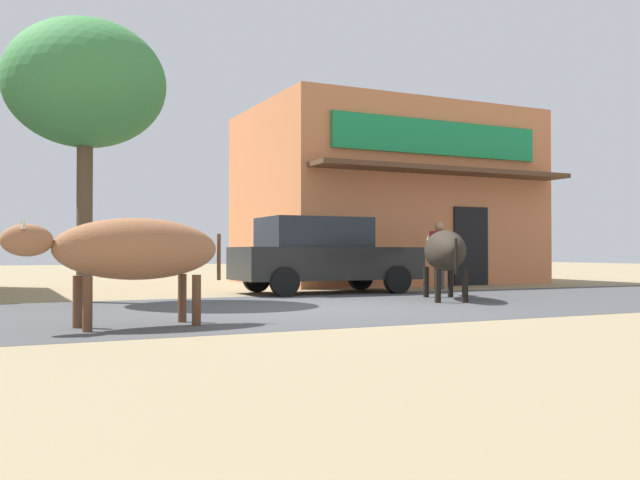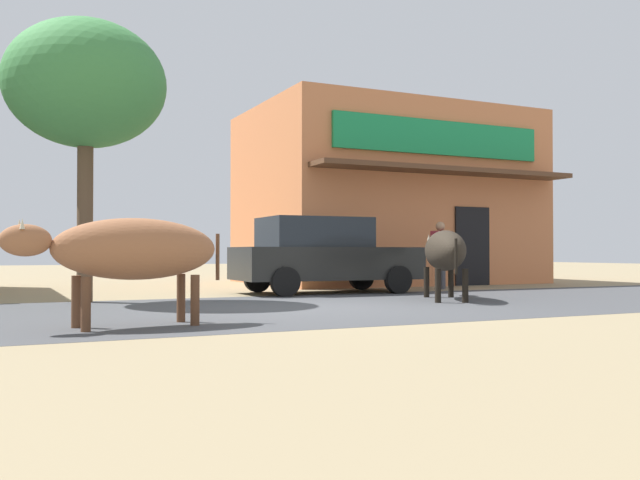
{
  "view_description": "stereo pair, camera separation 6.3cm",
  "coord_description": "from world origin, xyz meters",
  "views": [
    {
      "loc": [
        -4.79,
        -10.22,
        0.9
      ],
      "look_at": [
        0.51,
        0.81,
        1.11
      ],
      "focal_mm": 39.11,
      "sensor_mm": 36.0,
      "label": 1
    },
    {
      "loc": [
        -4.73,
        -10.24,
        0.9
      ],
      "look_at": [
        0.51,
        0.81,
        1.11
      ],
      "focal_mm": 39.11,
      "sensor_mm": 36.0,
      "label": 2
    }
  ],
  "objects": [
    {
      "name": "pedestrian_by_shop",
      "position": [
        5.08,
        3.67,
        0.95
      ],
      "size": [
        0.41,
        0.61,
        1.63
      ],
      "color": "#3F3F47",
      "rests_on": "ground"
    },
    {
      "name": "cow_near_brown",
      "position": [
        -3.2,
        -1.74,
        0.92
      ],
      "size": [
        2.6,
        0.9,
        1.31
      ],
      "color": "#975E3D",
      "rests_on": "ground"
    },
    {
      "name": "parked_hatchback_car",
      "position": [
        1.83,
        3.46,
        0.84
      ],
      "size": [
        4.04,
        2.0,
        1.64
      ],
      "color": "black",
      "rests_on": "ground"
    },
    {
      "name": "roadside_tree",
      "position": [
        -3.2,
        2.8,
        3.88
      ],
      "size": [
        2.85,
        2.85,
        5.05
      ],
      "color": "brown",
      "rests_on": "ground"
    },
    {
      "name": "cow_far_dark",
      "position": [
        2.97,
        0.56,
        0.91
      ],
      "size": [
        1.67,
        2.72,
        1.3
      ],
      "color": "#2C241C",
      "rests_on": "ground"
    },
    {
      "name": "storefront_right_club",
      "position": [
        5.89,
        7.58,
        2.49
      ],
      "size": [
        7.86,
        6.35,
        4.98
      ],
      "color": "#D07A4B",
      "rests_on": "ground"
    },
    {
      "name": "asphalt_road",
      "position": [
        0.0,
        0.0,
        0.0
      ],
      "size": [
        72.0,
        5.94,
        0.0
      ],
      "primitive_type": "cube",
      "color": "#414245",
      "rests_on": "ground"
    },
    {
      "name": "ground",
      "position": [
        0.0,
        0.0,
        0.0
      ],
      "size": [
        80.0,
        80.0,
        0.0
      ],
      "primitive_type": "plane",
      "color": "#8F7E5D"
    }
  ]
}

